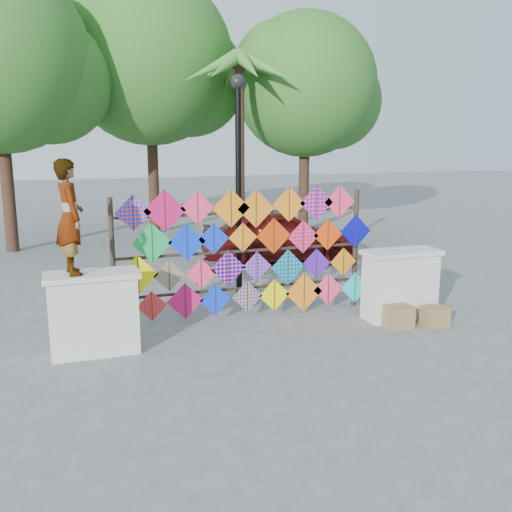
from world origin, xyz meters
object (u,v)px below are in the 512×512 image
object	(u,v)px
kite_rack	(248,252)
lamppost	(238,168)
sedan	(279,235)
vendor_woman	(70,217)

from	to	relation	value
kite_rack	lamppost	size ratio (longest dim) A/B	1.10
kite_rack	lamppost	world-z (taller)	lamppost
sedan	kite_rack	bearing A→B (deg)	160.55
kite_rack	lamppost	distance (m)	1.94
lamppost	kite_rack	bearing A→B (deg)	-99.82
kite_rack	vendor_woman	bearing A→B (deg)	-162.98
kite_rack	vendor_woman	distance (m)	3.30
sedan	lamppost	distance (m)	4.30
vendor_woman	lamppost	world-z (taller)	lamppost
sedan	vendor_woman	bearing A→B (deg)	143.26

